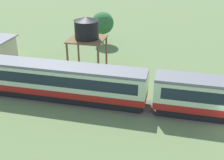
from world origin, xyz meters
TOP-DOWN VIEW (x-y plane):
  - passenger_train at (-7.95, 1.99)m, footprint 77.58×3.13m
  - railway_track at (-15.98, 1.99)m, footprint 135.22×3.60m
  - water_tower at (-17.88, 9.94)m, footprint 4.79×4.79m
  - yard_tree_0 at (-19.14, 22.72)m, footprint 3.95×3.95m

SIDE VIEW (x-z plane):
  - railway_track at x=-15.98m, z-range -0.01..0.03m
  - passenger_train at x=-7.95m, z-range 0.23..4.50m
  - yard_tree_0 at x=-19.14m, z-range 0.91..6.69m
  - water_tower at x=-17.88m, z-range 2.19..10.13m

